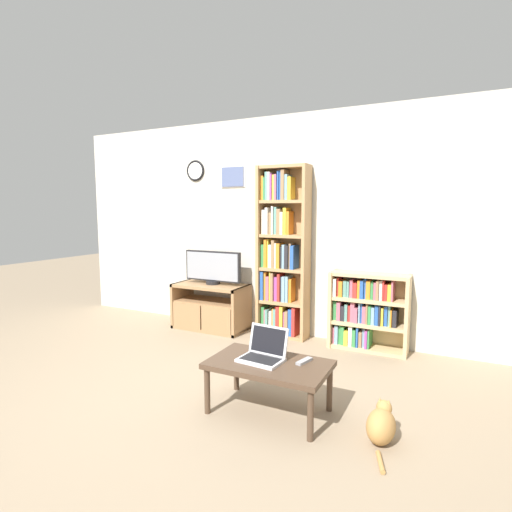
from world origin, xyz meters
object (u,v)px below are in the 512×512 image
(tv_stand, at_px, (210,306))
(television, at_px, (213,267))
(laptop, at_px, (264,352))
(coffee_table, at_px, (269,368))
(bookshelf_tall, at_px, (281,256))
(bookshelf_short, at_px, (365,311))
(remote_near_laptop, at_px, (304,361))
(cat, at_px, (381,425))

(tv_stand, distance_m, television, 0.50)
(tv_stand, bearing_deg, laptop, -46.20)
(coffee_table, bearing_deg, bookshelf_tall, 110.24)
(coffee_table, bearing_deg, television, 133.24)
(tv_stand, relative_size, bookshelf_short, 1.11)
(remote_near_laptop, relative_size, cat, 0.36)
(television, bearing_deg, coffee_table, -46.76)
(coffee_table, relative_size, laptop, 2.59)
(bookshelf_tall, xyz_separation_m, cat, (1.45, -1.75, -0.84))
(coffee_table, xyz_separation_m, laptop, (-0.05, 0.03, 0.10))
(bookshelf_short, xyz_separation_m, coffee_table, (-0.36, -1.70, -0.08))
(television, distance_m, laptop, 2.18)
(tv_stand, height_order, cat, tv_stand)
(television, height_order, bookshelf_short, television)
(bookshelf_tall, bearing_deg, remote_near_laptop, -61.63)
(television, distance_m, coffee_table, 2.26)
(cat, bearing_deg, coffee_table, -177.74)
(cat, bearing_deg, bookshelf_short, 109.28)
(tv_stand, xyz_separation_m, coffee_table, (1.54, -1.57, 0.05))
(bookshelf_short, bearing_deg, laptop, -103.83)
(tv_stand, xyz_separation_m, laptop, (1.48, -1.55, 0.16))
(bookshelf_tall, bearing_deg, cat, -50.36)
(bookshelf_tall, distance_m, remote_near_laptop, 1.92)
(bookshelf_short, xyz_separation_m, laptop, (-0.41, -1.67, 0.03))
(television, xyz_separation_m, laptop, (1.46, -1.59, -0.33))
(bookshelf_tall, relative_size, laptop, 5.87)
(cat, bearing_deg, television, 149.26)
(bookshelf_tall, height_order, remote_near_laptop, bookshelf_tall)
(tv_stand, distance_m, bookshelf_tall, 1.13)
(remote_near_laptop, bearing_deg, coffee_table, 39.58)
(bookshelf_tall, relative_size, bookshelf_short, 2.41)
(tv_stand, bearing_deg, bookshelf_short, 3.88)
(tv_stand, relative_size, laptop, 2.72)
(tv_stand, distance_m, cat, 2.86)
(tv_stand, bearing_deg, television, 64.50)
(bookshelf_short, height_order, remote_near_laptop, bookshelf_short)
(coffee_table, height_order, laptop, laptop)
(television, bearing_deg, bookshelf_short, 2.70)
(laptop, bearing_deg, coffee_table, -22.26)
(television, relative_size, cat, 1.70)
(laptop, height_order, cat, laptop)
(bookshelf_short, bearing_deg, television, -177.30)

